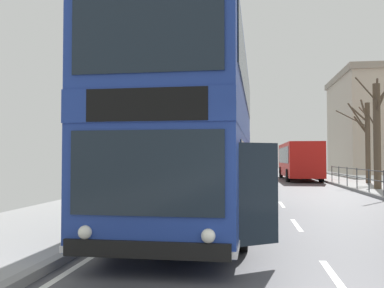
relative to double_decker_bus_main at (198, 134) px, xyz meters
The scene contains 4 objects.
double_decker_bus_main is the anchor object (origin of this frame).
background_bus_far_lane 24.29m from the double_decker_bus_main, 77.21° to the left, with size 2.63×10.37×2.92m.
bare_tree_far_01 19.52m from the double_decker_bus_main, 62.80° to the left, with size 2.14×2.20×5.32m.
bare_tree_far_02 14.34m from the double_decker_bus_main, 56.14° to the left, with size 2.14×2.72×5.70m.
Camera 1 is at (-1.23, -3.69, 1.73)m, focal length 38.96 mm.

